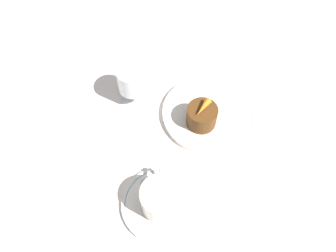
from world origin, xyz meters
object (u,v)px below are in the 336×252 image
at_px(wine_glass, 133,81).
at_px(fork, 215,183).
at_px(coffee_cup, 161,198).
at_px(dessert_cake, 202,116).
at_px(dinner_plate, 209,113).

xyz_separation_m(wine_glass, fork, (-0.23, -0.18, -0.06)).
distance_m(coffee_cup, dessert_cake, 0.22).
bearing_deg(dinner_plate, dessert_cake, 143.50).
distance_m(dinner_plate, wine_glass, 0.20).
bearing_deg(coffee_cup, dinner_plate, -27.02).
xyz_separation_m(wine_glass, dessert_cake, (-0.08, -0.16, -0.03)).
xyz_separation_m(dinner_plate, coffee_cup, (-0.22, 0.11, 0.04)).
bearing_deg(dessert_cake, coffee_cup, 154.52).
relative_size(coffee_cup, fork, 0.60).
xyz_separation_m(coffee_cup, dessert_cake, (0.19, -0.09, -0.00)).
distance_m(dinner_plate, coffee_cup, 0.25).
relative_size(fork, dessert_cake, 2.57).
relative_size(dinner_plate, coffee_cup, 2.06).
distance_m(coffee_cup, wine_glass, 0.29).
height_order(wine_glass, dessert_cake, wine_glass).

